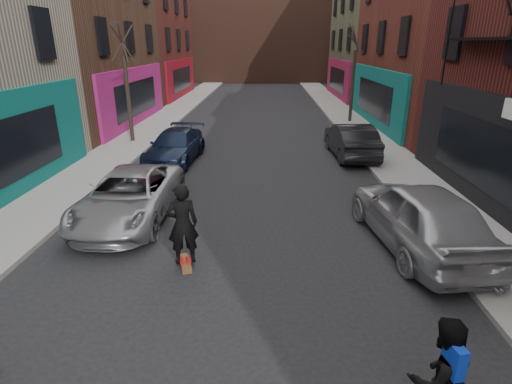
# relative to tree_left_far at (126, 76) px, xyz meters

# --- Properties ---
(sidewalk_left) EXTENTS (2.50, 84.00, 0.13)m
(sidewalk_left) POSITION_rel_tree_left_far_xyz_m (-0.05, 12.00, -3.31)
(sidewalk_left) COLOR gray
(sidewalk_left) RESTS_ON ground
(sidewalk_right) EXTENTS (2.50, 84.00, 0.13)m
(sidewalk_right) POSITION_rel_tree_left_far_xyz_m (12.45, 12.00, -3.31)
(sidewalk_right) COLOR gray
(sidewalk_right) RESTS_ON ground
(building_far) EXTENTS (40.00, 10.00, 14.00)m
(building_far) POSITION_rel_tree_left_far_xyz_m (6.20, 38.00, 3.62)
(building_far) COLOR #47281E
(building_far) RESTS_ON ground
(tree_left_far) EXTENTS (2.00, 2.00, 6.50)m
(tree_left_far) POSITION_rel_tree_left_far_xyz_m (0.00, 0.00, 0.00)
(tree_left_far) COLOR black
(tree_left_far) RESTS_ON sidewalk_left
(tree_right_far) EXTENTS (2.00, 2.00, 6.80)m
(tree_right_far) POSITION_rel_tree_left_far_xyz_m (12.40, 6.00, 0.15)
(tree_right_far) COLOR black
(tree_right_far) RESTS_ON sidewalk_right
(parked_left_far) EXTENTS (2.40, 5.09, 1.41)m
(parked_left_far) POSITION_rel_tree_left_far_xyz_m (3.00, -9.50, -2.68)
(parked_left_far) COLOR gray
(parked_left_far) RESTS_ON ground
(parked_left_end) EXTENTS (2.22, 4.76, 1.35)m
(parked_left_end) POSITION_rel_tree_left_far_xyz_m (3.00, -3.40, -2.71)
(parked_left_end) COLOR black
(parked_left_end) RESTS_ON ground
(parked_right_far) EXTENTS (2.68, 5.25, 1.71)m
(parked_right_far) POSITION_rel_tree_left_far_xyz_m (10.80, -11.03, -2.52)
(parked_right_far) COLOR #9A9DA3
(parked_right_far) RESTS_ON ground
(parked_right_end) EXTENTS (1.83, 4.68, 1.52)m
(parked_right_end) POSITION_rel_tree_left_far_xyz_m (10.80, -2.37, -2.62)
(parked_right_end) COLOR black
(parked_right_end) RESTS_ON ground
(skateboard) EXTENTS (0.45, 0.83, 0.10)m
(skateboard) POSITION_rel_tree_left_far_xyz_m (5.11, -12.15, -3.33)
(skateboard) COLOR brown
(skateboard) RESTS_ON ground
(skateboarder) EXTENTS (0.81, 0.65, 1.92)m
(skateboarder) POSITION_rel_tree_left_far_xyz_m (5.11, -12.15, -2.32)
(skateboarder) COLOR black
(skateboarder) RESTS_ON skateboard
(pedestrian) EXTENTS (0.97, 0.82, 1.76)m
(pedestrian) POSITION_rel_tree_left_far_xyz_m (9.20, -16.27, -2.49)
(pedestrian) COLOR black
(pedestrian) RESTS_ON ground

